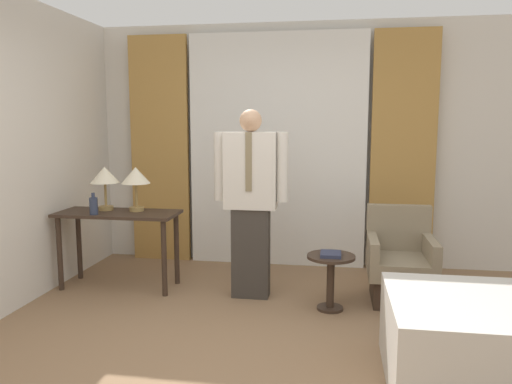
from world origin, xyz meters
TOP-DOWN VIEW (x-y plane):
  - ground_plane at (0.00, 0.00)m, footprint 16.00×16.00m
  - wall_back at (0.00, 2.69)m, footprint 10.00×0.06m
  - curtain_sheer_center at (0.00, 2.56)m, footprint 1.96×0.06m
  - curtain_drape_left at (-1.36, 2.56)m, footprint 0.68×0.06m
  - curtain_drape_right at (1.36, 2.56)m, footprint 0.68×0.06m
  - desk at (-1.42, 1.51)m, footprint 1.17×0.49m
  - table_lamp_left at (-1.58, 1.59)m, footprint 0.28×0.28m
  - table_lamp_right at (-1.26, 1.59)m, footprint 0.28×0.28m
  - bottle_near_edge at (-1.59, 1.35)m, footprint 0.08×0.08m
  - person at (-0.10, 1.45)m, footprint 0.68×0.22m
  - armchair at (1.25, 1.56)m, footprint 0.58×0.64m
  - side_table at (0.63, 1.22)m, footprint 0.41×0.41m
  - book at (0.63, 1.20)m, footprint 0.17×0.20m
  - bed_corner at (1.69, 0.08)m, footprint 1.40×1.00m

SIDE VIEW (x-z plane):
  - ground_plane at x=0.00m, z-range 0.00..0.00m
  - bed_corner at x=1.69m, z-range 0.00..0.55m
  - armchair at x=1.25m, z-range -0.11..0.73m
  - side_table at x=0.63m, z-range 0.09..0.57m
  - book at x=0.63m, z-range 0.48..0.51m
  - desk at x=-1.42m, z-range 0.25..1.00m
  - bottle_near_edge at x=-1.59m, z-range 0.73..0.94m
  - person at x=-0.10m, z-range 0.07..1.80m
  - table_lamp_left at x=-1.58m, z-range 0.86..1.29m
  - table_lamp_right at x=-1.26m, z-range 0.86..1.29m
  - curtain_sheer_center at x=0.00m, z-range 0.00..2.58m
  - curtain_drape_left at x=-1.36m, z-range 0.00..2.58m
  - curtain_drape_right at x=1.36m, z-range 0.00..2.58m
  - wall_back at x=0.00m, z-range 0.00..2.70m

